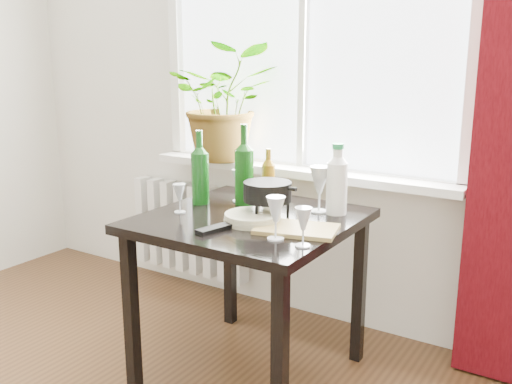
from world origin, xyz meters
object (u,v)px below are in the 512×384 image
Objects in this scene: wineglass_front_right at (276,218)px; tv_remote at (216,229)px; radiator at (190,228)px; wineglass_far_right at (303,227)px; wine_bottle_left at (200,167)px; fondue_pot at (267,200)px; wine_bottle_right at (244,164)px; wineglass_front_left at (180,198)px; table at (250,237)px; bottle_amber at (268,175)px; wineglass_back_center at (319,189)px; wineglass_back_left at (239,185)px; cutting_board at (297,229)px; potted_plant at (225,102)px; cleaning_bottle at (337,178)px; plate_stack at (253,218)px.

wineglass_front_right reaches higher than tv_remote.
wineglass_far_right is (1.23, -0.86, 0.43)m from radiator.
wine_bottle_left reaches higher than fondue_pot.
wine_bottle_right is 0.34m from wineglass_front_left.
table is 3.33× the size of bottle_amber.
wine_bottle_right reaches higher than wine_bottle_left.
wineglass_back_center reaches higher than wineglass_back_left.
wine_bottle_left is 0.62m from cutting_board.
wine_bottle_left is at bearing -66.60° from potted_plant.
radiator is 1.00m from bottle_amber.
wine_bottle_left is (-0.31, 0.06, 0.27)m from table.
wineglass_back_left is (-0.47, -0.05, -0.08)m from cleaning_bottle.
table is 2.70× the size of cleaning_bottle.
radiator is 1.20m from fondue_pot.
potted_plant reaches higher than wineglass_front_right.
wineglass_front_left reaches higher than table.
bottle_amber is (0.25, 0.20, -0.05)m from wine_bottle_left.
wineglass_front_left is 0.55× the size of plate_stack.
radiator is at bearing 160.89° from cleaning_bottle.
cutting_board is at bearing -79.98° from wineglass_back_center.
wineglass_back_left is at bearing 133.44° from plate_stack.
bottle_amber reaches higher than tv_remote.
wineglass_front_right is at bearing -43.82° from wine_bottle_right.
bottle_amber is 0.52m from tv_remote.
cleaning_bottle is at bearing 9.78° from wine_bottle_right.
table is 3.66× the size of fondue_pot.
potted_plant is 1.12m from cutting_board.
bottle_amber is 0.28m from wineglass_back_center.
fondue_pot is (-0.14, -0.21, -0.03)m from wineglass_back_center.
wineglass_back_center is at bearing 16.97° from wine_bottle_left.
bottle_amber is at bearing 134.96° from cutting_board.
tv_remote is at bearing -44.45° from wine_bottle_left.
radiator is 2.31× the size of wine_bottle_left.
wineglass_back_left is at bearing 154.42° from wine_bottle_right.
wine_bottle_right is at bearing 149.52° from cutting_board.
wine_bottle_right is 0.37m from wineglass_back_center.
cutting_board is (0.56, 0.04, -0.06)m from wineglass_front_left.
wine_bottle_right reaches higher than radiator.
wineglass_back_left is at bearing -47.99° from potted_plant.
wineglass_back_center is 0.32m from cutting_board.
cutting_board is at bearing -13.38° from wine_bottle_left.
table is at bearing -49.89° from wine_bottle_right.
fondue_pot is at bearing 127.53° from wineglass_front_right.
table is 0.31m from wineglass_back_left.
wineglass_front_right is (0.25, -0.21, 0.18)m from table.
wineglass_front_left is at bearing -81.99° from wine_bottle_left.
wineglass_back_left is at bearing 42.74° from wine_bottle_left.
potted_plant reaches higher than cutting_board.
radiator is 6.11× the size of wineglass_front_left.
tv_remote is (0.54, -0.82, -0.41)m from potted_plant.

